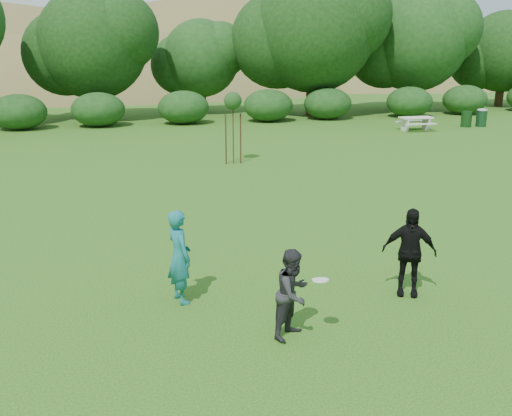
{
  "coord_description": "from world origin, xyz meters",
  "views": [
    {
      "loc": [
        -2.92,
        -8.9,
        4.62
      ],
      "look_at": [
        0.0,
        3.0,
        1.1
      ],
      "focal_mm": 40.0,
      "sensor_mm": 36.0,
      "label": 1
    }
  ],
  "objects_px": {
    "player_grey": "(293,293)",
    "sapling": "(233,103)",
    "player_teal": "(179,256)",
    "player_black": "(409,252)",
    "trash_can_near": "(466,119)",
    "picnic_table": "(416,121)",
    "trash_can_lidded": "(481,117)"
  },
  "relations": [
    {
      "from": "sapling",
      "to": "trash_can_lidded",
      "type": "relative_size",
      "value": 2.71
    },
    {
      "from": "player_black",
      "to": "trash_can_lidded",
      "type": "bearing_deg",
      "value": 78.04
    },
    {
      "from": "player_grey",
      "to": "sapling",
      "type": "height_order",
      "value": "sapling"
    },
    {
      "from": "player_teal",
      "to": "trash_can_lidded",
      "type": "distance_m",
      "value": 27.75
    },
    {
      "from": "player_black",
      "to": "trash_can_lidded",
      "type": "height_order",
      "value": "player_black"
    },
    {
      "from": "player_teal",
      "to": "player_grey",
      "type": "xyz_separation_m",
      "value": [
        1.64,
        -1.76,
        -0.14
      ]
    },
    {
      "from": "player_black",
      "to": "trash_can_near",
      "type": "relative_size",
      "value": 1.91
    },
    {
      "from": "picnic_table",
      "to": "trash_can_lidded",
      "type": "xyz_separation_m",
      "value": [
        4.56,
        0.6,
        0.02
      ]
    },
    {
      "from": "player_teal",
      "to": "sapling",
      "type": "height_order",
      "value": "sapling"
    },
    {
      "from": "sapling",
      "to": "player_teal",
      "type": "bearing_deg",
      "value": -106.02
    },
    {
      "from": "player_grey",
      "to": "picnic_table",
      "type": "xyz_separation_m",
      "value": [
        13.59,
        20.62,
        -0.23
      ]
    },
    {
      "from": "player_teal",
      "to": "player_black",
      "type": "bearing_deg",
      "value": -117.0
    },
    {
      "from": "trash_can_near",
      "to": "sapling",
      "type": "bearing_deg",
      "value": -154.76
    },
    {
      "from": "sapling",
      "to": "picnic_table",
      "type": "height_order",
      "value": "sapling"
    },
    {
      "from": "sapling",
      "to": "trash_can_lidded",
      "type": "distance_m",
      "value": 17.86
    },
    {
      "from": "player_teal",
      "to": "picnic_table",
      "type": "relative_size",
      "value": 0.98
    },
    {
      "from": "picnic_table",
      "to": "trash_can_lidded",
      "type": "relative_size",
      "value": 1.71
    },
    {
      "from": "player_teal",
      "to": "sapling",
      "type": "distance_m",
      "value": 12.9
    },
    {
      "from": "player_teal",
      "to": "picnic_table",
      "type": "height_order",
      "value": "player_teal"
    },
    {
      "from": "player_black",
      "to": "trash_can_near",
      "type": "distance_m",
      "value": 24.96
    },
    {
      "from": "player_black",
      "to": "sapling",
      "type": "distance_m",
      "value": 13.14
    },
    {
      "from": "player_grey",
      "to": "sapling",
      "type": "relative_size",
      "value": 0.53
    },
    {
      "from": "player_black",
      "to": "picnic_table",
      "type": "relative_size",
      "value": 0.95
    },
    {
      "from": "player_teal",
      "to": "trash_can_lidded",
      "type": "xyz_separation_m",
      "value": [
        19.79,
        19.46,
        -0.34
      ]
    },
    {
      "from": "picnic_table",
      "to": "player_black",
      "type": "bearing_deg",
      "value": -119.29
    },
    {
      "from": "trash_can_near",
      "to": "sapling",
      "type": "relative_size",
      "value": 0.32
    },
    {
      "from": "sapling",
      "to": "picnic_table",
      "type": "bearing_deg",
      "value": 29.27
    },
    {
      "from": "trash_can_near",
      "to": "trash_can_lidded",
      "type": "distance_m",
      "value": 0.95
    },
    {
      "from": "player_teal",
      "to": "player_grey",
      "type": "height_order",
      "value": "player_teal"
    },
    {
      "from": "player_teal",
      "to": "sapling",
      "type": "bearing_deg",
      "value": -33.41
    },
    {
      "from": "player_black",
      "to": "trash_can_lidded",
      "type": "xyz_separation_m",
      "value": [
        15.54,
        20.18,
        -0.32
      ]
    },
    {
      "from": "sapling",
      "to": "trash_can_lidded",
      "type": "xyz_separation_m",
      "value": [
        16.25,
        7.15,
        -1.88
      ]
    }
  ]
}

